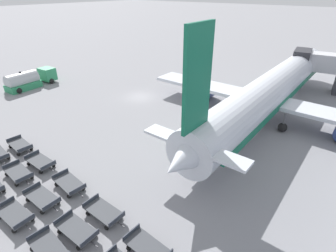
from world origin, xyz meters
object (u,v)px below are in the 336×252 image
Objects in this scene: fuel_tanker_primary at (28,80)px; baggage_dolly_row_mid_b_col_e at (147,248)px; baggage_dolly_row_mid_a_col_d at (77,230)px; baggage_dolly_row_mid_b_col_d at (104,212)px; airplane at (270,92)px; baggage_dolly_row_mid_b_col_c at (69,184)px; baggage_dolly_row_near_col_d at (49,249)px; baggage_dolly_row_mid_b_col_b at (40,162)px; baggage_dolly_row_mid_b_col_a at (20,145)px; baggage_dolly_row_near_col_c at (15,215)px; baggage_dolly_row_mid_a_col_b at (18,173)px; baggage_dolly_row_mid_a_col_c at (42,198)px.

baggage_dolly_row_mid_b_col_e is at bearing -16.64° from fuel_tanker_primary.
baggage_dolly_row_mid_b_col_d is (0.18, 2.20, 0.00)m from baggage_dolly_row_mid_a_col_d.
baggage_dolly_row_mid_b_col_c is at bearing -107.94° from airplane.
baggage_dolly_row_mid_b_col_b is (-9.33, 4.52, 0.00)m from baggage_dolly_row_near_col_d.
baggage_dolly_row_mid_b_col_a and baggage_dolly_row_mid_b_col_e have the same top height.
baggage_dolly_row_near_col_c is at bearing -105.55° from airplane.
fuel_tanker_primary is 2.23× the size of baggage_dolly_row_mid_a_col_d.
baggage_dolly_row_mid_b_col_d is at bearing 85.34° from baggage_dolly_row_mid_a_col_d.
baggage_dolly_row_mid_a_col_b is 1.01× the size of baggage_dolly_row_mid_a_col_d.
baggage_dolly_row_mid_a_col_b is at bearing 165.29° from baggage_dolly_row_near_col_d.
baggage_dolly_row_near_col_c is 4.60m from baggage_dolly_row_near_col_d.
airplane reaches higher than baggage_dolly_row_mid_b_col_c.
baggage_dolly_row_mid_a_col_c is at bearing -94.36° from baggage_dolly_row_mid_b_col_c.
baggage_dolly_row_mid_a_col_c is at bearing -157.39° from baggage_dolly_row_mid_b_col_d.
baggage_dolly_row_mid_a_col_d is at bearing -22.01° from fuel_tanker_primary.
fuel_tanker_primary is 24.92m from baggage_dolly_row_mid_b_col_b.
fuel_tanker_primary is at bearing 154.97° from baggage_dolly_row_near_col_d.
baggage_dolly_row_mid_b_col_e is (4.83, 3.93, 0.00)m from baggage_dolly_row_near_col_d.
baggage_dolly_row_mid_b_col_a is at bearing 178.08° from baggage_dolly_row_mid_b_col_c.
baggage_dolly_row_near_col_c and baggage_dolly_row_mid_b_col_a have the same top height.
baggage_dolly_row_mid_b_col_a is at bearing 177.70° from baggage_dolly_row_mid_b_col_d.
baggage_dolly_row_mid_b_col_a and baggage_dolly_row_mid_b_col_d have the same top height.
baggage_dolly_row_mid_a_col_b is 1.00× the size of baggage_dolly_row_mid_b_col_a.
baggage_dolly_row_mid_a_col_b is 1.01× the size of baggage_dolly_row_mid_a_col_c.
baggage_dolly_row_mid_b_col_b is at bearing 136.33° from baggage_dolly_row_near_col_c.
baggage_dolly_row_near_col_d is 4.17m from baggage_dolly_row_mid_b_col_d.
baggage_dolly_row_mid_b_col_c is (-4.48, 4.41, 0.00)m from baggage_dolly_row_near_col_d.
baggage_dolly_row_near_col_c and baggage_dolly_row_mid_b_col_c have the same top height.
airplane is 28.11m from baggage_dolly_row_mid_a_col_c.
baggage_dolly_row_mid_b_col_e is (14.10, 1.49, 0.00)m from baggage_dolly_row_mid_a_col_b.
baggage_dolly_row_mid_b_col_b is at bearing 154.18° from baggage_dolly_row_near_col_d.
baggage_dolly_row_mid_b_col_a is (-9.22, 4.74, 0.00)m from baggage_dolly_row_near_col_c.
baggage_dolly_row_mid_a_col_c is 1.00× the size of baggage_dolly_row_mid_b_col_e.
baggage_dolly_row_near_col_d is at bearing -14.71° from baggage_dolly_row_mid_a_col_b.
baggage_dolly_row_near_col_d is at bearing -44.58° from baggage_dolly_row_mid_b_col_c.
airplane is 30.12m from baggage_dolly_row_near_col_c.
baggage_dolly_row_near_col_d is 6.29m from baggage_dolly_row_mid_b_col_c.
baggage_dolly_row_mid_a_col_b is 9.71m from baggage_dolly_row_mid_b_col_d.
baggage_dolly_row_mid_a_col_c and baggage_dolly_row_mid_b_col_b have the same top height.
airplane is 11.55× the size of baggage_dolly_row_mid_b_col_b.
baggage_dolly_row_mid_b_col_d is at bearing -2.12° from baggage_dolly_row_mid_b_col_b.
fuel_tanker_primary is 35.28m from baggage_dolly_row_near_col_d.
baggage_dolly_row_near_col_d and baggage_dolly_row_mid_b_col_a have the same top height.
baggage_dolly_row_mid_a_col_c is (-0.06, 2.12, 0.00)m from baggage_dolly_row_near_col_c.
baggage_dolly_row_mid_a_col_d is (9.38, -0.48, 0.00)m from baggage_dolly_row_mid_a_col_b.
baggage_dolly_row_mid_a_col_b is at bearing -115.69° from airplane.
baggage_dolly_row_mid_b_col_a is (18.14, -10.20, -0.78)m from fuel_tanker_primary.
baggage_dolly_row_mid_b_col_a is (-17.26, -24.15, -2.81)m from airplane.
baggage_dolly_row_near_col_c is at bearing -88.42° from baggage_dolly_row_mid_a_col_c.
baggage_dolly_row_mid_a_col_c is 4.75m from baggage_dolly_row_mid_a_col_d.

